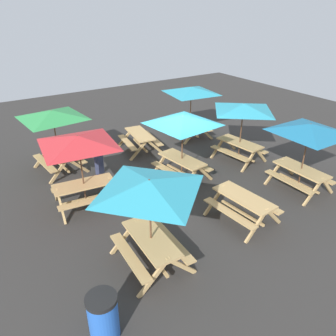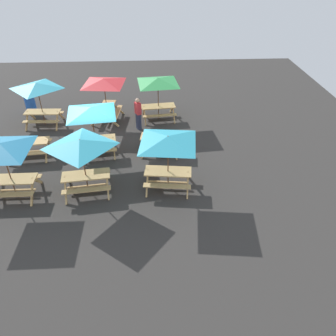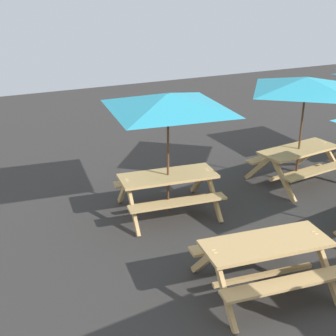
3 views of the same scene
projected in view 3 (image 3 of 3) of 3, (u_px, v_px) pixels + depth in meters
picnic_table_0 at (168, 110)px, 8.17m from camera, size 2.81×2.81×2.34m
picnic_table_1 at (265, 254)px, 6.51m from camera, size 1.96×1.72×0.81m
picnic_table_3 at (305, 92)px, 9.50m from camera, size 2.22×2.22×2.34m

